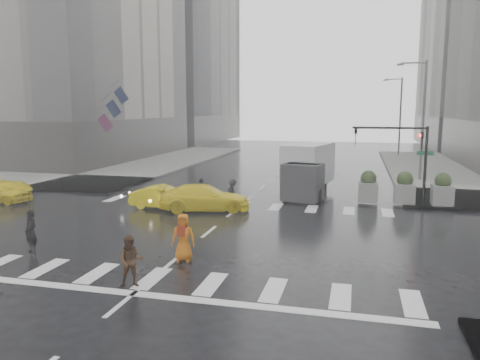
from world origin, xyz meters
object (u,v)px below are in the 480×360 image
(box_truck, at_px, (307,169))
(traffic_signal_pole, at_px, (407,149))
(taxi_front, at_px, (1,191))
(pedestrian_orange, at_px, (183,237))
(taxi_mid, at_px, (164,197))
(pedestrian_brown, at_px, (131,261))

(box_truck, bearing_deg, traffic_signal_pole, -6.25)
(taxi_front, xyz_separation_m, box_truck, (17.25, 6.54, 1.07))
(traffic_signal_pole, height_order, taxi_front, traffic_signal_pole)
(pedestrian_orange, bearing_deg, box_truck, 68.32)
(taxi_mid, bearing_deg, traffic_signal_pole, -72.06)
(traffic_signal_pole, relative_size, taxi_front, 1.18)
(traffic_signal_pole, bearing_deg, box_truck, 160.67)
(pedestrian_brown, relative_size, taxi_mid, 0.44)
(pedestrian_brown, bearing_deg, taxi_front, 122.96)
(box_truck, bearing_deg, taxi_front, -146.16)
(pedestrian_brown, xyz_separation_m, pedestrian_orange, (0.67, 2.73, 0.06))
(traffic_signal_pole, xyz_separation_m, taxi_mid, (-12.94, -3.87, -2.60))
(traffic_signal_pole, bearing_deg, taxi_mid, -163.33)
(taxi_front, xyz_separation_m, taxi_mid, (10.06, 0.65, -0.04))
(pedestrian_orange, distance_m, taxi_front, 16.20)
(taxi_mid, bearing_deg, pedestrian_orange, -151.18)
(traffic_signal_pole, bearing_deg, taxi_front, -168.86)
(traffic_signal_pole, height_order, pedestrian_brown, traffic_signal_pole)
(pedestrian_brown, xyz_separation_m, taxi_mid, (-3.61, 10.93, -0.20))
(traffic_signal_pole, height_order, taxi_mid, traffic_signal_pole)
(pedestrian_brown, relative_size, box_truck, 0.27)
(traffic_signal_pole, bearing_deg, pedestrian_brown, -122.21)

